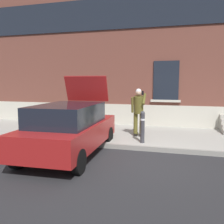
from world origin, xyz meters
The scene contains 9 objects.
ground_plane centered at (0.00, 0.00, 0.00)m, with size 80.00×80.00×0.00m, color #232326.
sidewalk centered at (0.00, 2.80, 0.07)m, with size 24.00×3.60×0.15m, color #99968E.
curb_edge centered at (0.00, 0.94, 0.07)m, with size 24.00×0.12×0.15m, color gray.
building_facade centered at (0.01, 5.29, 3.73)m, with size 24.00×1.52×7.50m.
hatchback_car_red centered at (-2.09, -0.05, 0.80)m, with size 1.90×4.12×2.34m.
bollard_near_person centered at (-0.17, 1.35, 0.71)m, with size 0.15×0.15×1.04m.
person_on_phone centered at (-0.45, 2.25, 1.15)m, with size 0.51×0.49×1.75m.
planter_terracotta centered at (-5.46, 4.18, 0.61)m, with size 0.44×0.44×0.86m.
planter_cream centered at (-3.03, 3.81, 0.61)m, with size 0.44×0.44×0.86m.
Camera 1 is at (0.95, -6.47, 2.12)m, focal length 39.18 mm.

